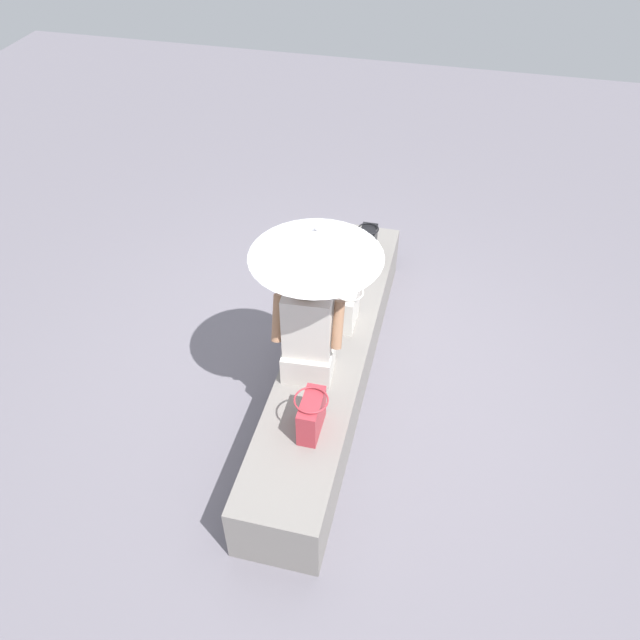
{
  "coord_description": "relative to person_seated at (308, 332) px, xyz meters",
  "views": [
    {
      "loc": [
        3.31,
        0.72,
        3.71
      ],
      "look_at": [
        0.18,
        -0.04,
        0.81
      ],
      "focal_mm": 35.59,
      "sensor_mm": 36.0,
      "label": 1
    }
  ],
  "objects": [
    {
      "name": "shoulder_bag_spare",
      "position": [
        0.48,
        0.14,
        -0.25
      ],
      "size": [
        0.3,
        0.22,
        0.29
      ],
      "color": "#B2333D",
      "rests_on": "stone_bench"
    },
    {
      "name": "magazine",
      "position": [
        -0.99,
        0.04,
        -0.38
      ],
      "size": [
        0.31,
        0.25,
        0.01
      ],
      "primitive_type": "cube",
      "rotation": [
        0.0,
        0.0,
        0.2
      ],
      "color": "#D83866",
      "rests_on": "stone_bench"
    },
    {
      "name": "ground_plane",
      "position": [
        -0.35,
        0.08,
        -0.85
      ],
      "size": [
        14.0,
        14.0,
        0.0
      ],
      "primitive_type": "plane",
      "color": "slate"
    },
    {
      "name": "person_seated",
      "position": [
        0.0,
        0.0,
        0.0
      ],
      "size": [
        0.3,
        0.48,
        0.9
      ],
      "color": "beige",
      "rests_on": "stone_bench"
    },
    {
      "name": "parasol",
      "position": [
        -0.09,
        0.04,
        0.66
      ],
      "size": [
        0.84,
        0.84,
        1.17
      ],
      "color": "#B7B7BC",
      "rests_on": "stone_bench"
    },
    {
      "name": "stone_bench",
      "position": [
        -0.35,
        0.08,
        -0.62
      ],
      "size": [
        3.12,
        0.57,
        0.46
      ],
      "primitive_type": "cube",
      "color": "gray",
      "rests_on": "ground"
    },
    {
      "name": "tote_bag_canvas",
      "position": [
        -0.57,
        0.17,
        -0.23
      ],
      "size": [
        0.28,
        0.21,
        0.31
      ],
      "color": "silver",
      "rests_on": "stone_bench"
    },
    {
      "name": "handbag_black",
      "position": [
        -1.39,
        0.16,
        -0.23
      ],
      "size": [
        0.23,
        0.18,
        0.33
      ],
      "color": "black",
      "rests_on": "stone_bench"
    }
  ]
}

